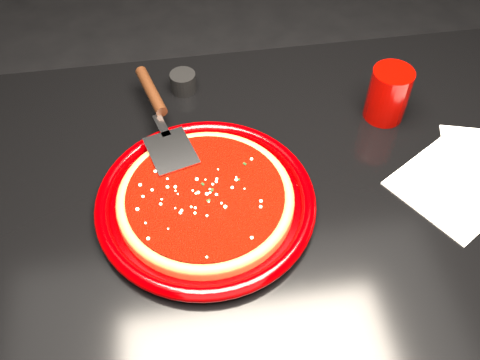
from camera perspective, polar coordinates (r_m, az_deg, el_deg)
name	(u,v)px	position (r m, az deg, el deg)	size (l,w,h in m)	color
table	(277,305)	(1.19, 4.01, -13.13)	(1.20, 0.80, 0.75)	black
plate	(206,201)	(0.86, -3.67, -2.30)	(0.35, 0.35, 0.03)	#6D0000
pizza_crust	(206,200)	(0.85, -3.68, -2.14)	(0.28, 0.28, 0.01)	brown
pizza_crust_rim	(205,197)	(0.85, -3.70, -1.85)	(0.28, 0.28, 0.02)	brown
pizza_sauce	(205,195)	(0.84, -3.72, -1.64)	(0.25, 0.25, 0.01)	#710801
parmesan_dusting	(205,193)	(0.84, -3.75, -1.34)	(0.24, 0.24, 0.01)	#F9EFC4
basil_flecks	(205,193)	(0.84, -3.74, -1.39)	(0.22, 0.22, 0.00)	black
pizza_server	(161,117)	(0.95, -8.40, 6.69)	(0.09, 0.31, 0.02)	silver
cup	(388,94)	(1.01, 15.52, 8.80)	(0.07, 0.07, 0.10)	#920300
napkin_a	(452,188)	(0.95, 21.64, -0.77)	(0.16, 0.16, 0.00)	silver
napkin_b	(479,155)	(1.02, 24.13, 2.45)	(0.12, 0.13, 0.00)	silver
ramekin	(183,82)	(1.05, -6.08, 10.35)	(0.05, 0.05, 0.04)	black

